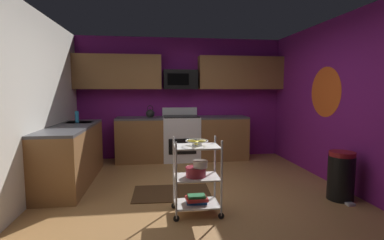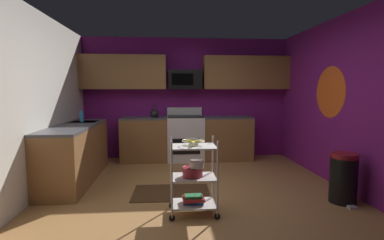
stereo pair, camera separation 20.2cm
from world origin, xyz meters
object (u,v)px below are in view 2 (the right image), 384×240
object	(u,v)px
dish_soap_bottle	(81,116)
mixing_bowl_small	(197,164)
microwave	(185,80)
fruit_bowl	(193,142)
rolling_cart	(193,177)
book_stack	(193,199)
kettle	(155,113)
oven_range	(185,138)
mixing_bowl_large	(193,172)
trash_can	(343,178)

from	to	relation	value
dish_soap_bottle	mixing_bowl_small	bearing A→B (deg)	-45.61
microwave	mixing_bowl_small	size ratio (longest dim) A/B	3.85
fruit_bowl	dish_soap_bottle	world-z (taller)	dish_soap_bottle
rolling_cart	fruit_bowl	size ratio (longest dim) A/B	3.36
fruit_bowl	book_stack	size ratio (longest dim) A/B	1.03
fruit_bowl	kettle	bearing A→B (deg)	102.01
oven_range	fruit_bowl	bearing A→B (deg)	-91.43
fruit_bowl	kettle	distance (m)	2.75
mixing_bowl_large	dish_soap_bottle	xyz separation A→B (m)	(-1.81, 1.87, 0.50)
oven_range	fruit_bowl	xyz separation A→B (m)	(-0.07, -2.69, 0.40)
oven_range	book_stack	distance (m)	2.71
mixing_bowl_small	kettle	bearing A→B (deg)	102.64
rolling_cart	dish_soap_bottle	bearing A→B (deg)	134.24
mixing_bowl_small	mixing_bowl_large	bearing A→B (deg)	149.10
mixing_bowl_large	book_stack	bearing A→B (deg)	0.00
rolling_cart	mixing_bowl_large	size ratio (longest dim) A/B	3.63
mixing_bowl_large	kettle	size ratio (longest dim) A/B	0.95
fruit_bowl	oven_range	bearing A→B (deg)	88.57
rolling_cart	book_stack	xyz separation A→B (m)	(0.00, -0.00, -0.28)
fruit_bowl	mixing_bowl_large	world-z (taller)	fruit_bowl
fruit_bowl	mixing_bowl_small	distance (m)	0.26
mixing_bowl_small	trash_can	distance (m)	2.00
book_stack	trash_can	world-z (taller)	trash_can
mixing_bowl_large	mixing_bowl_small	xyz separation A→B (m)	(0.05, -0.03, 0.10)
trash_can	dish_soap_bottle	bearing A→B (deg)	156.22
fruit_bowl	trash_can	distance (m)	2.08
book_stack	kettle	xyz separation A→B (m)	(-0.57, 2.69, 0.82)
dish_soap_bottle	trash_can	size ratio (longest dim) A/B	0.30
book_stack	mixing_bowl_large	bearing A→B (deg)	180.00
book_stack	dish_soap_bottle	bearing A→B (deg)	134.24
trash_can	mixing_bowl_small	bearing A→B (deg)	-173.86
mixing_bowl_small	dish_soap_bottle	world-z (taller)	dish_soap_bottle
oven_range	trash_can	distance (m)	3.17
mixing_bowl_large	dish_soap_bottle	bearing A→B (deg)	134.09
oven_range	microwave	xyz separation A→B (m)	(-0.00, 0.10, 1.22)
rolling_cart	book_stack	size ratio (longest dim) A/B	3.45
fruit_bowl	kettle	xyz separation A→B (m)	(-0.57, 2.69, 0.12)
oven_range	mixing_bowl_large	bearing A→B (deg)	-91.63
dish_soap_bottle	trash_can	world-z (taller)	dish_soap_bottle
mixing_bowl_small	fruit_bowl	bearing A→B (deg)	143.06
trash_can	kettle	bearing A→B (deg)	135.81
microwave	fruit_bowl	distance (m)	2.91
oven_range	mixing_bowl_large	size ratio (longest dim) A/B	4.37
microwave	dish_soap_bottle	size ratio (longest dim) A/B	3.50
oven_range	kettle	world-z (taller)	kettle
kettle	trash_can	bearing A→B (deg)	-44.19
fruit_bowl	mixing_bowl_small	bearing A→B (deg)	-36.94
dish_soap_bottle	mixing_bowl_large	bearing A→B (deg)	-45.91
microwave	dish_soap_bottle	bearing A→B (deg)	-153.82
fruit_bowl	dish_soap_bottle	distance (m)	2.61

